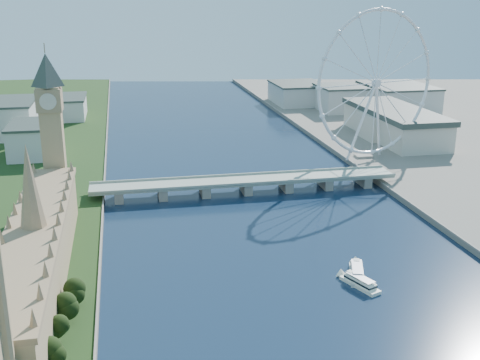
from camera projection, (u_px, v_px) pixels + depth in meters
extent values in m
cube|color=tan|center=(37.00, 259.00, 283.61)|extent=(24.00, 200.00, 28.00)
cone|color=#937A59|center=(30.00, 186.00, 273.07)|extent=(12.00, 12.00, 40.00)
cube|color=tan|center=(54.00, 150.00, 377.24)|extent=(13.00, 13.00, 80.00)
cube|color=#937A59|center=(49.00, 100.00, 367.87)|extent=(15.00, 15.00, 14.00)
pyramid|color=#2D3833|center=(45.00, 53.00, 359.67)|extent=(20.02, 20.02, 20.00)
cube|color=gray|center=(246.00, 181.00, 432.03)|extent=(220.00, 22.00, 2.00)
cube|color=gray|center=(119.00, 195.00, 416.51)|extent=(6.00, 20.00, 7.50)
cube|color=gray|center=(162.00, 192.00, 422.15)|extent=(6.00, 20.00, 7.50)
cube|color=gray|center=(205.00, 190.00, 427.79)|extent=(6.00, 20.00, 7.50)
cube|color=gray|center=(246.00, 187.00, 433.43)|extent=(6.00, 20.00, 7.50)
cube|color=gray|center=(286.00, 185.00, 439.07)|extent=(6.00, 20.00, 7.50)
cube|color=gray|center=(325.00, 182.00, 444.71)|extent=(6.00, 20.00, 7.50)
cube|color=gray|center=(363.00, 180.00, 450.35)|extent=(6.00, 20.00, 7.50)
torus|color=silver|center=(376.00, 83.00, 488.73)|extent=(113.60, 39.12, 118.60)
cylinder|color=silver|center=(376.00, 83.00, 488.73)|extent=(7.25, 6.61, 6.00)
cube|color=gray|center=(363.00, 156.00, 516.28)|extent=(14.00, 10.00, 2.00)
cube|color=beige|center=(35.00, 140.00, 521.63)|extent=(40.00, 60.00, 26.00)
cube|color=beige|center=(4.00, 119.00, 597.61)|extent=(60.00, 80.00, 32.00)
cube|color=beige|center=(63.00, 108.00, 683.47)|extent=(50.00, 70.00, 22.00)
cube|color=beige|center=(344.00, 99.00, 725.88)|extent=(60.00, 60.00, 28.00)
cube|color=beige|center=(397.00, 99.00, 718.12)|extent=(70.00, 90.00, 30.00)
cube|color=beige|center=(298.00, 94.00, 775.20)|extent=(60.00, 80.00, 24.00)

